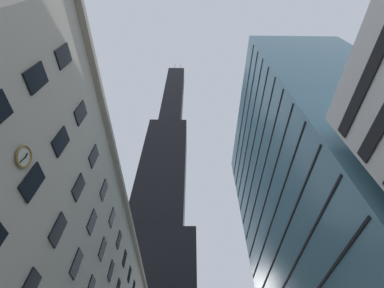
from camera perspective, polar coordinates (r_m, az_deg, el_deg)
The scene contains 2 objects.
dark_skyscraper at distance 105.65m, azimuth -7.25°, elevation -13.24°, with size 28.27×28.27×230.13m.
glass_office_midrise at distance 46.71m, azimuth 27.51°, elevation -11.02°, with size 18.67×36.14×57.03m.
Camera 1 is at (-1.18, -8.28, 1.61)m, focal length 23.33 mm.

